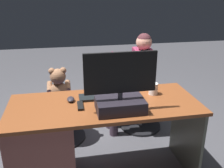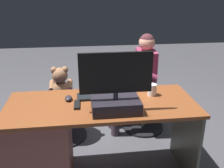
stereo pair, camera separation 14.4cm
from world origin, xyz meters
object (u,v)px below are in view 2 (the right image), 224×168
object	(u,v)px
keyboard	(102,96)
computer_mouse	(68,98)
desk	(54,141)
monitor	(116,94)
visitor_chair	(144,106)
person	(138,76)
office_chair_teddy	(63,115)
tv_remote	(77,105)
teddy_bear	(61,84)
cup	(152,90)

from	to	relation	value
keyboard	computer_mouse	xyz separation A→B (m)	(0.28, 0.03, 0.01)
desk	monitor	bearing A→B (deg)	163.40
visitor_chair	person	world-z (taller)	person
computer_mouse	person	xyz separation A→B (m)	(-0.74, -0.67, -0.07)
office_chair_teddy	tv_remote	bearing A→B (deg)	103.84
monitor	person	size ratio (longest dim) A/B	0.47
keyboard	person	distance (m)	0.79
tv_remote	person	distance (m)	1.04
keyboard	person	xyz separation A→B (m)	(-0.46, -0.64, -0.06)
computer_mouse	teddy_bear	bearing A→B (deg)	-80.06
cup	office_chair_teddy	xyz separation A→B (m)	(0.82, -0.58, -0.50)
cup	visitor_chair	distance (m)	0.83
teddy_bear	visitor_chair	distance (m)	1.00
keyboard	office_chair_teddy	distance (m)	0.83
teddy_bear	person	distance (m)	0.85
monitor	office_chair_teddy	xyz separation A→B (m)	(0.47, -0.84, -0.58)
keyboard	visitor_chair	distance (m)	0.96
computer_mouse	tv_remote	xyz separation A→B (m)	(-0.07, 0.12, -0.01)
desk	computer_mouse	xyz separation A→B (m)	(-0.14, -0.09, 0.35)
keyboard	person	world-z (taller)	person
teddy_bear	cup	bearing A→B (deg)	144.10
cup	person	size ratio (longest dim) A/B	0.09
tv_remote	office_chair_teddy	xyz separation A→B (m)	(0.18, -0.72, -0.46)
desk	tv_remote	bearing A→B (deg)	172.09
visitor_chair	person	size ratio (longest dim) A/B	0.43
desk	cup	xyz separation A→B (m)	(-0.85, -0.10, 0.38)
keyboard	tv_remote	world-z (taller)	keyboard
office_chair_teddy	visitor_chair	bearing A→B (deg)	-175.30
person	teddy_bear	bearing A→B (deg)	3.91
computer_mouse	office_chair_teddy	distance (m)	0.77
tv_remote	monitor	bearing A→B (deg)	158.62
keyboard	cup	bearing A→B (deg)	178.63
person	computer_mouse	bearing A→B (deg)	42.10
keyboard	cup	world-z (taller)	cup
desk	keyboard	xyz separation A→B (m)	(-0.42, -0.11, 0.34)
visitor_chair	person	xyz separation A→B (m)	(0.09, 0.01, 0.39)
desk	tv_remote	distance (m)	0.40
cup	tv_remote	bearing A→B (deg)	11.57
keyboard	visitor_chair	bearing A→B (deg)	-130.12
desk	computer_mouse	bearing A→B (deg)	-147.08
desk	office_chair_teddy	xyz separation A→B (m)	(-0.03, -0.69, -0.12)
monitor	computer_mouse	size ratio (longest dim) A/B	5.60
monitor	keyboard	distance (m)	0.30
keyboard	computer_mouse	world-z (taller)	computer_mouse
desk	person	distance (m)	1.19
teddy_bear	office_chair_teddy	bearing A→B (deg)	90.00
monitor	computer_mouse	xyz separation A→B (m)	(0.36, -0.24, -0.12)
office_chair_teddy	desk	bearing A→B (deg)	87.53
computer_mouse	cup	bearing A→B (deg)	-178.78
keyboard	teddy_bear	distance (m)	0.71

